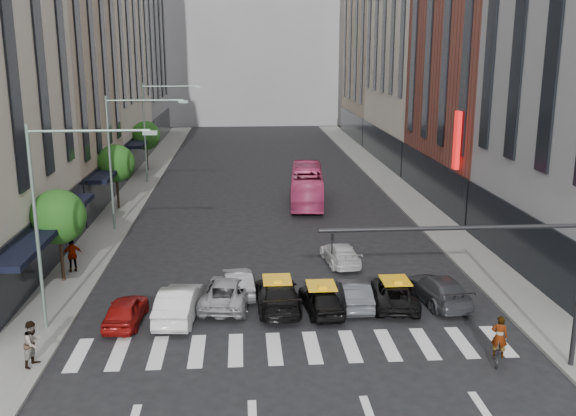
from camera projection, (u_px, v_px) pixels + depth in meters
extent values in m
plane|color=black|center=(301.00, 365.00, 25.34)|extent=(160.00, 160.00, 0.00)
cube|color=slate|center=(131.00, 197.00, 53.55)|extent=(3.00, 96.00, 0.15)
cube|color=slate|center=(402.00, 193.00, 55.16)|extent=(3.00, 96.00, 0.15)
cube|color=tan|center=(44.00, 50.00, 48.34)|extent=(8.00, 16.00, 24.00)
cube|color=gray|center=(126.00, 26.00, 83.42)|extent=(8.00, 18.00, 30.00)
cube|color=brown|center=(489.00, 37.00, 49.51)|extent=(8.00, 18.00, 26.00)
cube|color=tan|center=(383.00, 34.00, 86.04)|extent=(8.00, 18.00, 28.00)
cube|color=gray|center=(253.00, 11.00, 103.23)|extent=(30.00, 10.00, 36.00)
cylinder|color=black|center=(61.00, 252.00, 33.77)|extent=(0.18, 0.18, 3.15)
sphere|color=#1B4A15|center=(58.00, 217.00, 33.30)|extent=(2.88, 2.88, 2.88)
cylinder|color=black|center=(118.00, 188.00, 49.26)|extent=(0.18, 0.18, 3.15)
sphere|color=#1B4A15|center=(116.00, 163.00, 48.79)|extent=(2.88, 2.88, 2.88)
cylinder|color=black|center=(147.00, 155.00, 64.74)|extent=(0.18, 0.18, 3.15)
sphere|color=#1B4A15|center=(146.00, 135.00, 64.27)|extent=(2.88, 2.88, 2.88)
cylinder|color=gray|center=(37.00, 230.00, 27.31)|extent=(0.16, 0.16, 9.00)
cylinder|color=gray|center=(89.00, 131.00, 26.47)|extent=(5.00, 0.12, 0.12)
cube|color=gray|center=(150.00, 133.00, 26.67)|extent=(0.60, 0.25, 0.18)
cylinder|color=gray|center=(110.00, 164.00, 42.80)|extent=(0.16, 0.16, 9.00)
cylinder|color=gray|center=(145.00, 100.00, 41.96)|extent=(5.00, 0.12, 0.12)
cube|color=gray|center=(183.00, 102.00, 42.15)|extent=(0.60, 0.25, 0.18)
cylinder|color=gray|center=(145.00, 133.00, 58.28)|extent=(0.16, 0.16, 9.00)
cylinder|color=gray|center=(170.00, 86.00, 57.44)|extent=(5.00, 0.12, 0.12)
cube|color=gray|center=(199.00, 87.00, 57.64)|extent=(0.60, 0.25, 0.18)
cylinder|color=black|center=(455.00, 228.00, 23.35)|extent=(10.00, 0.16, 0.16)
imported|color=black|center=(332.00, 244.00, 23.16)|extent=(0.13, 0.16, 0.80)
cube|color=red|center=(457.00, 140.00, 44.12)|extent=(0.30, 0.70, 4.00)
imported|color=maroon|center=(126.00, 310.00, 28.99)|extent=(1.78, 3.88, 1.29)
imported|color=silver|center=(179.00, 303.00, 29.55)|extent=(2.06, 4.77, 1.53)
imported|color=#A3A2A8|center=(227.00, 291.00, 31.15)|extent=(2.86, 5.16, 1.36)
imported|color=black|center=(277.00, 294.00, 30.70)|extent=(2.27, 5.06, 1.44)
imported|color=black|center=(321.00, 299.00, 30.23)|extent=(2.08, 4.08, 1.33)
imported|color=#414449|center=(354.00, 294.00, 31.00)|extent=(1.38, 3.87, 1.27)
imported|color=black|center=(395.00, 293.00, 31.09)|extent=(2.67, 4.76, 1.26)
imported|color=#37393E|center=(439.00, 289.00, 31.41)|extent=(2.48, 4.91, 1.37)
imported|color=#9F9FA4|center=(238.00, 282.00, 32.50)|extent=(1.78, 4.03, 1.29)
imported|color=silver|center=(340.00, 254.00, 37.08)|extent=(2.12, 4.37, 1.22)
imported|color=#C93B6F|center=(307.00, 185.00, 51.56)|extent=(3.40, 10.55, 2.89)
imported|color=black|center=(498.00, 353.00, 25.44)|extent=(1.20, 1.71, 0.85)
imported|color=gray|center=(501.00, 322.00, 25.13)|extent=(0.75, 0.64, 1.74)
imported|color=gray|center=(33.00, 343.00, 24.80)|extent=(0.98, 1.09, 1.84)
imported|color=gray|center=(73.00, 255.00, 35.28)|extent=(1.20, 0.85, 1.89)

